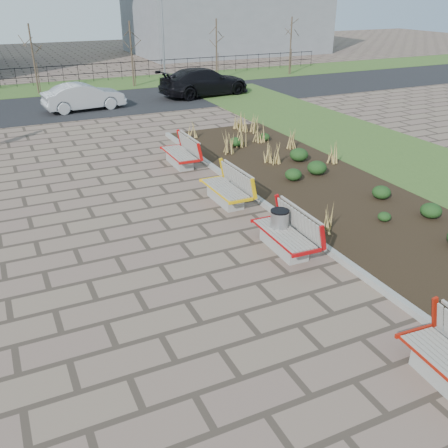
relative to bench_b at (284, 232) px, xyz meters
name	(u,v)px	position (x,y,z in m)	size (l,w,h in m)	color
ground	(220,349)	(-3.00, -2.75, -0.50)	(120.00, 120.00, 0.00)	brown
planting_bed	(335,196)	(3.25, 2.25, -0.45)	(4.50, 18.00, 0.10)	black
planting_curb	(270,208)	(0.92, 2.25, -0.42)	(0.16, 18.00, 0.15)	gray
grass_verge_near	(447,175)	(8.00, 2.25, -0.48)	(5.00, 38.00, 0.04)	#33511E
grass_verge_far	(36,90)	(-3.00, 25.25, -0.48)	(80.00, 5.00, 0.04)	#33511E
road	(49,108)	(-3.00, 19.25, -0.49)	(80.00, 7.00, 0.02)	black
bench_b	(284,232)	(0.00, 0.00, 0.00)	(0.90, 2.10, 1.00)	#AF0B0E
bench_c	(225,187)	(0.00, 3.36, 0.00)	(0.90, 2.10, 1.00)	yellow
bench_d	(179,152)	(0.00, 7.27, 0.00)	(0.90, 2.10, 1.00)	red
litter_bin	(279,227)	(0.07, 0.35, -0.05)	(0.45, 0.45, 0.90)	#B2B2B7
car_silver	(84,97)	(-1.32, 17.97, 0.21)	(1.46, 4.19, 1.38)	#A2A5A9
car_black	(204,82)	(5.99, 18.89, 0.32)	(2.25, 5.54, 1.61)	black
tree_c	(34,59)	(-3.00, 23.75, 1.54)	(1.40, 1.40, 4.00)	#4C3D2D
tree_d	(132,54)	(3.00, 23.75, 1.54)	(1.40, 1.40, 4.00)	#4C3D2D
tree_e	(216,50)	(9.00, 23.75, 1.54)	(1.40, 1.40, 4.00)	#4C3D2D
tree_f	(291,46)	(15.00, 23.75, 1.54)	(1.40, 1.40, 4.00)	#4C3D2D
lamp_east	(163,37)	(5.00, 23.25, 2.54)	(0.24, 0.60, 6.00)	gray
railing_fence	(32,76)	(-3.00, 26.75, 0.14)	(44.00, 0.10, 1.20)	black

